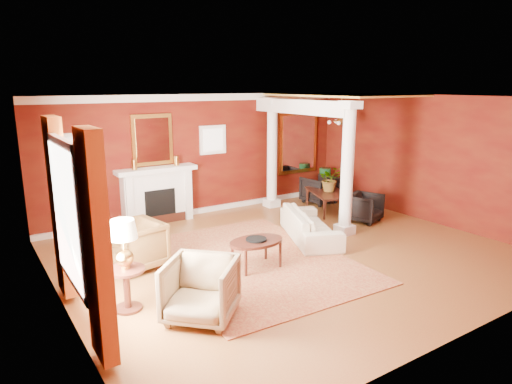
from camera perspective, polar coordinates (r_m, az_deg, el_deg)
ground at (r=8.72m, az=4.25°, el=-7.71°), size 8.00×8.00×0.00m
room_shell at (r=8.22m, az=4.49°, el=5.54°), size 8.04×7.04×2.92m
fireplace at (r=10.71m, az=-12.23°, el=-0.36°), size 1.85×0.42×1.29m
overmantel_mirror at (r=10.62m, az=-12.83°, el=6.37°), size 0.95×0.07×1.15m
flank_window_left at (r=10.21m, az=-21.00°, el=4.99°), size 0.70×0.07×0.70m
flank_window_right at (r=11.28m, az=-5.41°, el=6.52°), size 0.70×0.07×0.70m
left_window at (r=6.17m, az=-21.76°, el=-3.66°), size 0.21×2.55×2.60m
column_front at (r=9.64m, az=11.35°, el=2.92°), size 0.36×0.36×2.80m
column_back at (r=11.69m, az=2.02°, el=4.97°), size 0.36×0.36×2.80m
header_beam at (r=10.70m, az=5.54°, el=10.56°), size 0.30×3.20×0.32m
amber_ceiling at (r=11.34m, az=10.69°, el=11.81°), size 2.30×3.40×0.04m
dining_mirror at (r=12.75m, az=5.27°, el=6.17°), size 1.30×0.07×1.70m
chandelier at (r=11.44m, az=10.56°, el=8.71°), size 0.60×0.62×0.75m
crown_trim at (r=11.08m, az=-6.68°, el=11.66°), size 8.00×0.08×0.16m
base_trim at (r=11.49m, az=-6.31°, el=-2.22°), size 8.00×0.08×0.12m
rug at (r=8.35m, az=-0.71°, el=-8.59°), size 3.33×4.36×0.02m
sofa at (r=9.45m, az=6.80°, el=-3.53°), size 1.36×2.11×0.80m
armchair_leopard at (r=8.17m, az=-15.01°, el=-6.22°), size 0.98×1.02×0.91m
armchair_stripe at (r=6.32m, az=-6.94°, el=-11.69°), size 1.23×1.23×0.93m
coffee_table at (r=7.90m, az=0.04°, el=-6.37°), size 1.01×1.01×0.51m
coffee_book at (r=7.79m, az=-0.25°, el=-5.45°), size 0.16×0.02×0.22m
side_table at (r=6.60m, az=-16.14°, el=-7.16°), size 0.53×0.53×1.33m
dining_table at (r=11.55m, az=9.14°, el=-0.47°), size 1.00×1.53×0.81m
dining_chair_near at (r=10.88m, az=13.42°, el=-1.76°), size 0.88×0.86×0.72m
dining_chair_far at (r=12.36m, az=7.93°, el=0.46°), size 0.85×0.80×0.80m
green_urn at (r=12.97m, az=8.58°, el=0.76°), size 0.36×0.36×0.86m
potted_plant at (r=11.48m, az=9.26°, el=2.74°), size 0.66×0.71×0.49m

